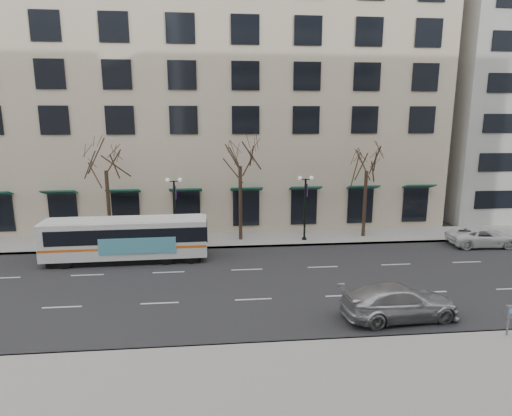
{
  "coord_description": "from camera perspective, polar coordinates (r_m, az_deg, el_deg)",
  "views": [
    {
      "loc": [
        -1.94,
        -23.79,
        9.74
      ],
      "look_at": [
        0.62,
        2.61,
        4.0
      ],
      "focal_mm": 30.0,
      "sensor_mm": 36.0,
      "label": 1
    }
  ],
  "objects": [
    {
      "name": "building_hotel",
      "position": [
        44.84,
        -5.82,
        15.04
      ],
      "size": [
        40.0,
        20.0,
        24.0
      ],
      "primitive_type": "cube",
      "color": "#C0AE93",
      "rests_on": "ground"
    },
    {
      "name": "lamp_post_right",
      "position": [
        33.43,
        6.57,
        0.4
      ],
      "size": [
        1.22,
        0.45,
        5.21
      ],
      "color": "black",
      "rests_on": "ground"
    },
    {
      "name": "ground",
      "position": [
        25.78,
        -0.83,
        -9.99
      ],
      "size": [
        160.0,
        160.0,
        0.0
      ],
      "primitive_type": "plane",
      "color": "black",
      "rests_on": "ground"
    },
    {
      "name": "city_bus",
      "position": [
        30.31,
        -16.77,
        -3.87
      ],
      "size": [
        10.95,
        2.64,
        2.96
      ],
      "rotation": [
        0.0,
        0.0,
        0.02
      ],
      "color": "silver",
      "rests_on": "ground"
    },
    {
      "name": "sidewalk_far",
      "position": [
        34.88,
        6.17,
        -3.95
      ],
      "size": [
        80.0,
        4.0,
        0.15
      ],
      "primitive_type": "cube",
      "color": "gray",
      "rests_on": "ground"
    },
    {
      "name": "pay_station",
      "position": [
        22.43,
        30.7,
        -12.06
      ],
      "size": [
        0.31,
        0.21,
        1.41
      ],
      "rotation": [
        0.0,
        0.0,
        -0.01
      ],
      "color": "slate",
      "rests_on": "sidewalk_near"
    },
    {
      "name": "tree_far_right",
      "position": [
        34.87,
        14.6,
        6.36
      ],
      "size": [
        3.6,
        3.6,
        8.06
      ],
      "color": "black",
      "rests_on": "ground"
    },
    {
      "name": "lamp_post_left",
      "position": [
        32.84,
        -10.75,
        0.05
      ],
      "size": [
        1.22,
        0.45,
        5.21
      ],
      "color": "black",
      "rests_on": "ground"
    },
    {
      "name": "tree_far_mid",
      "position": [
        32.77,
        -2.15,
        7.24
      ],
      "size": [
        3.6,
        3.6,
        8.55
      ],
      "color": "black",
      "rests_on": "ground"
    },
    {
      "name": "silver_car",
      "position": [
        22.51,
        18.61,
        -11.77
      ],
      "size": [
        5.91,
        2.76,
        1.67
      ],
      "primitive_type": "imported",
      "rotation": [
        0.0,
        0.0,
        1.65
      ],
      "color": "#B5B8BE",
      "rests_on": "ground"
    },
    {
      "name": "white_pickup",
      "position": [
        36.88,
        27.94,
        -3.43
      ],
      "size": [
        5.19,
        2.57,
        1.42
      ],
      "primitive_type": "imported",
      "rotation": [
        0.0,
        0.0,
        1.53
      ],
      "color": "silver",
      "rests_on": "ground"
    },
    {
      "name": "tree_far_left",
      "position": [
        33.71,
        -19.48,
        6.34
      ],
      "size": [
        3.6,
        3.6,
        8.34
      ],
      "color": "black",
      "rests_on": "ground"
    }
  ]
}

